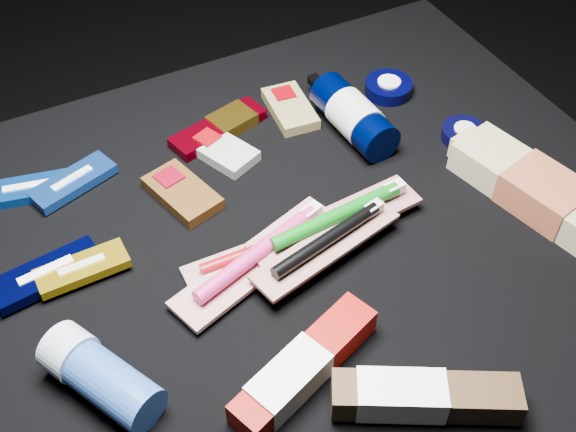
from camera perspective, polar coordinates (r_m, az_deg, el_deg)
name	(u,v)px	position (r m, az deg, el deg)	size (l,w,h in m)	color
ground	(283,394)	(1.24, -0.42, -13.86)	(3.00, 3.00, 0.00)	black
cloth_table	(282,326)	(1.07, -0.47, -8.66)	(0.98, 0.78, 0.40)	black
luna_bar_0	(28,190)	(1.02, -19.88, 1.97)	(0.13, 0.07, 0.02)	blue
luna_bar_1	(73,182)	(1.01, -16.63, 2.60)	(0.12, 0.08, 0.02)	blue
luna_bar_2	(47,274)	(0.90, -18.49, -4.40)	(0.13, 0.06, 0.02)	#020430
luna_bar_3	(82,268)	(0.90, -15.94, -3.99)	(0.11, 0.04, 0.01)	gold
clif_bar_0	(180,191)	(0.97, -8.51, 1.96)	(0.08, 0.12, 0.02)	#4A2B0E
clif_bar_1	(219,149)	(1.02, -5.47, 5.31)	(0.09, 0.11, 0.02)	#A5A69F
clif_bar_2	(289,107)	(1.09, 0.09, 8.64)	(0.07, 0.11, 0.02)	olive
power_bar	(223,126)	(1.06, -5.16, 7.13)	(0.15, 0.08, 0.02)	#68000E
lotion_bottle	(353,116)	(1.04, 5.20, 7.87)	(0.07, 0.19, 0.06)	black
cream_tin_upper	(389,87)	(1.14, 7.95, 10.03)	(0.07, 0.07, 0.02)	black
cream_tin_lower	(464,134)	(1.07, 13.74, 6.35)	(0.06, 0.06, 0.02)	black
bodywash_bottle	(532,187)	(1.00, 18.71, 2.19)	(0.12, 0.23, 0.05)	tan
deodorant_stick	(100,376)	(0.79, -14.64, -12.13)	(0.11, 0.15, 0.06)	#274E98
toothbrush_pack_0	(263,251)	(0.89, -1.97, -2.79)	(0.20, 0.05, 0.02)	beige
toothbrush_pack_1	(260,255)	(0.87, -2.25, -3.11)	(0.25, 0.13, 0.03)	silver
toothbrush_pack_2	(338,219)	(0.90, 4.00, -0.21)	(0.24, 0.07, 0.03)	#ADA7A1
toothbrush_pack_3	(328,242)	(0.87, 3.20, -2.04)	(0.21, 0.09, 0.02)	#AFA6A3
toothpaste_carton_red	(300,371)	(0.78, 0.92, -12.15)	(0.20, 0.11, 0.04)	#910A05
toothpaste_carton_green	(417,396)	(0.77, 10.14, -13.84)	(0.19, 0.13, 0.04)	#392513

